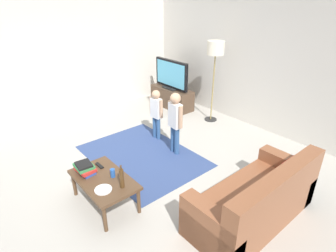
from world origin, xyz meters
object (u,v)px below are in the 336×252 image
object	(u,v)px
child_center	(175,118)
book_stack	(85,168)
couch	(258,203)
floor_lamp	(215,52)
coffee_table	(104,181)
soda_can	(113,173)
child_near_tv	(156,110)
bottle	(122,178)
tv_remote	(99,166)
plate	(103,190)
tv	(171,75)
tv_stand	(172,98)

from	to	relation	value
child_center	book_stack	size ratio (longest dim) A/B	3.77
couch	floor_lamp	bearing A→B (deg)	142.16
couch	book_stack	bearing A→B (deg)	-141.93
coffee_table	soda_can	bearing A→B (deg)	67.38
child_near_tv	bottle	world-z (taller)	child_near_tv
tv_remote	coffee_table	bearing A→B (deg)	-20.10
child_near_tv	plate	distance (m)	2.27
floor_lamp	plate	world-z (taller)	floor_lamp
tv	couch	distance (m)	4.15
couch	soda_can	size ratio (longest dim) A/B	15.00
soda_can	child_center	bearing A→B (deg)	106.65
floor_lamp	soda_can	size ratio (longest dim) A/B	14.83
tv_remote	plate	distance (m)	0.56
floor_lamp	soda_can	distance (m)	3.46
book_stack	child_near_tv	bearing A→B (deg)	112.81
soda_can	book_stack	bearing A→B (deg)	-143.45
floor_lamp	bottle	bearing A→B (deg)	-68.00
tv_stand	child_near_tv	bearing A→B (deg)	-51.17
tv_stand	bottle	distance (m)	3.91
tv	coffee_table	distance (m)	3.79
coffee_table	tv	bearing A→B (deg)	125.00
tv_remote	couch	bearing A→B (deg)	31.49
tv	bottle	distance (m)	3.89
tv_stand	bottle	bearing A→B (deg)	-50.47
tv	floor_lamp	size ratio (longest dim) A/B	0.62
tv_stand	floor_lamp	size ratio (longest dim) A/B	0.67
floor_lamp	plate	xyz separation A→B (m)	(1.18, -3.38, -1.12)
tv_stand	plate	distance (m)	4.01
book_stack	soda_can	xyz separation A→B (m)	(0.33, 0.24, -0.02)
tv	child_center	bearing A→B (deg)	-39.26
tv_stand	book_stack	xyz separation A→B (m)	(1.88, -3.23, 0.25)
tv	plate	size ratio (longest dim) A/B	5.00
couch	child_near_tv	size ratio (longest dim) A/B	1.77
coffee_table	soda_can	distance (m)	0.17
bottle	plate	world-z (taller)	bottle
book_stack	coffee_table	bearing A→B (deg)	23.96
tv	couch	xyz separation A→B (m)	(3.71, -1.77, -0.56)
couch	child_center	world-z (taller)	child_center
couch	bottle	size ratio (longest dim) A/B	5.51
plate	child_center	bearing A→B (deg)	109.52
child_near_tv	floor_lamp	bearing A→B (deg)	85.84
tv	coffee_table	size ratio (longest dim) A/B	1.10
plate	tv_remote	bearing A→B (deg)	157.08
floor_lamp	tv_stand	bearing A→B (deg)	-172.81
couch	soda_can	world-z (taller)	couch
floor_lamp	tv_remote	xyz separation A→B (m)	(0.65, -3.16, -1.11)
soda_can	plate	world-z (taller)	soda_can
couch	child_near_tv	world-z (taller)	child_near_tv
coffee_table	book_stack	distance (m)	0.33
floor_lamp	child_center	size ratio (longest dim) A/B	1.55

